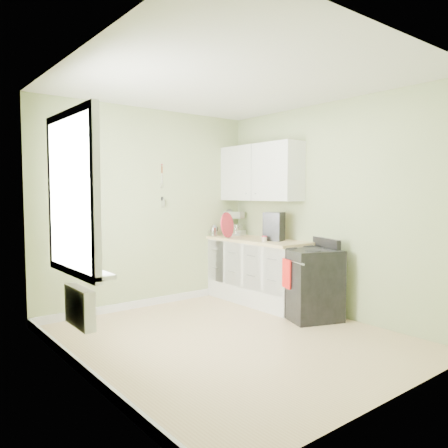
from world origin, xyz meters
TOP-DOWN VIEW (x-y plane):
  - floor at (0.00, 0.00)m, footprint 3.20×3.60m
  - ceiling at (0.00, 0.00)m, footprint 3.20×3.60m
  - wall_back at (0.00, 1.81)m, footprint 3.20×0.02m
  - wall_left at (-1.61, 0.00)m, footprint 0.02×3.60m
  - wall_right at (1.61, 0.00)m, footprint 0.02×3.60m
  - base_cabinets at (1.30, 1.00)m, footprint 0.60×1.60m
  - countertop at (1.29, 1.00)m, footprint 0.64×1.60m
  - upper_cabinets at (1.43, 1.10)m, footprint 0.35×1.40m
  - window at (-1.58, 0.30)m, footprint 0.06×1.14m
  - window_sill at (-1.51, 0.30)m, footprint 0.18×1.14m
  - radiator at (-1.54, 0.25)m, footprint 0.12×0.50m
  - wall_utensils at (0.20, 1.78)m, footprint 0.02×0.14m
  - stove at (1.28, 0.04)m, footprint 0.84×0.87m
  - stand_mixer at (1.40, 1.66)m, footprint 0.29×0.36m
  - kettle at (1.05, 1.72)m, footprint 0.17×0.10m
  - coffee_maker at (1.31, 0.70)m, footprint 0.30×0.31m
  - red_tray at (1.06, 1.41)m, footprint 0.36×0.21m
  - jar at (1.11, 0.68)m, footprint 0.07×0.07m
  - plant_a at (-1.50, 0.03)m, footprint 0.17×0.14m
  - plant_b at (-1.50, 0.15)m, footprint 0.23×0.23m
  - plant_c at (-1.50, 0.62)m, footprint 0.21×0.21m

SIDE VIEW (x-z plane):
  - floor at x=0.00m, z-range -0.02..0.00m
  - base_cabinets at x=1.30m, z-range 0.00..0.87m
  - stove at x=1.28m, z-range -0.05..0.94m
  - radiator at x=-1.54m, z-range 0.38..0.73m
  - window_sill at x=-1.51m, z-range 0.86..0.90m
  - countertop at x=1.29m, z-range 0.87..0.91m
  - jar at x=1.11m, z-range 0.91..0.99m
  - kettle at x=1.05m, z-range 0.91..1.08m
  - plant_c at x=-1.50m, z-range 0.90..1.16m
  - plant_a at x=-1.50m, z-range 0.90..1.17m
  - plant_b at x=-1.50m, z-range 0.90..1.23m
  - stand_mixer at x=1.40m, z-range 0.88..1.28m
  - coffee_maker at x=1.31m, z-range 0.90..1.29m
  - red_tray at x=1.06m, z-range 0.91..1.28m
  - wall_back at x=0.00m, z-range 0.00..2.70m
  - wall_left at x=-1.61m, z-range 0.00..2.70m
  - wall_right at x=1.61m, z-range 0.00..2.70m
  - window at x=-1.58m, z-range 0.83..2.27m
  - wall_utensils at x=0.20m, z-range 1.27..1.85m
  - upper_cabinets at x=1.43m, z-range 1.45..2.25m
  - ceiling at x=0.00m, z-range 2.70..2.72m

